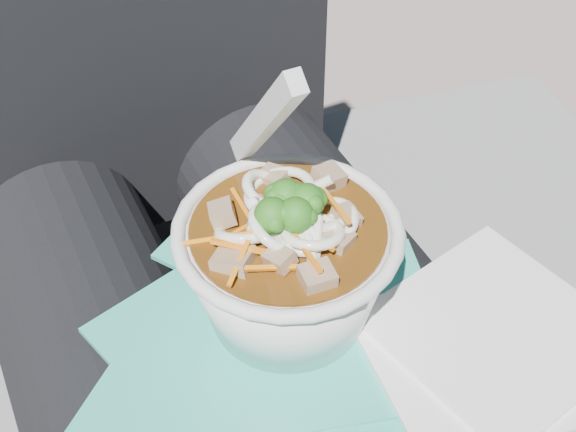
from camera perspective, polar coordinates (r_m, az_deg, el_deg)
name	(u,v)px	position (r m, az deg, el deg)	size (l,w,h in m)	color
lap	(263,389)	(0.61, -1.79, -12.23)	(0.34, 0.48, 0.15)	black
person_body	(214,285)	(0.64, -5.28, -4.94)	(0.34, 0.94, 1.01)	black
plastic_bag	(291,375)	(0.51, 0.22, -11.24)	(0.38, 0.36, 0.02)	teal
napkins	(486,344)	(0.52, 13.89, -8.84)	(0.17, 0.16, 0.01)	white
udon_bowl	(288,258)	(0.49, 0.00, -3.02)	(0.16, 0.16, 0.19)	white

